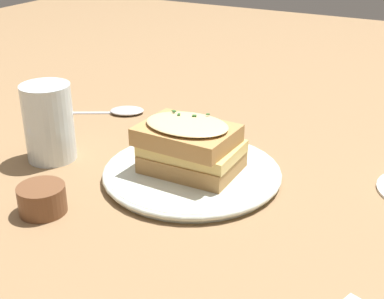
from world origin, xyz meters
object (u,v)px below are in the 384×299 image
(condiment_pot, at_px, (42,199))
(sandwich, at_px, (190,146))
(water_glass, at_px, (49,122))
(spoon, at_px, (122,111))
(dinner_plate, at_px, (192,173))

(condiment_pot, bearing_deg, sandwich, -125.76)
(water_glass, height_order, condiment_pot, water_glass)
(water_glass, relative_size, condiment_pot, 1.94)
(sandwich, height_order, condiment_pot, sandwich)
(spoon, bearing_deg, dinner_plate, 26.61)
(sandwich, distance_m, water_glass, 0.21)
(dinner_plate, xyz_separation_m, spoon, (0.23, -0.16, -0.00))
(spoon, bearing_deg, water_glass, -24.13)
(spoon, bearing_deg, condiment_pot, -10.02)
(sandwich, relative_size, water_glass, 1.18)
(sandwich, distance_m, spoon, 0.28)
(spoon, relative_size, condiment_pot, 2.82)
(spoon, bearing_deg, sandwich, 26.02)
(sandwich, distance_m, condiment_pot, 0.20)
(sandwich, bearing_deg, condiment_pot, 54.24)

